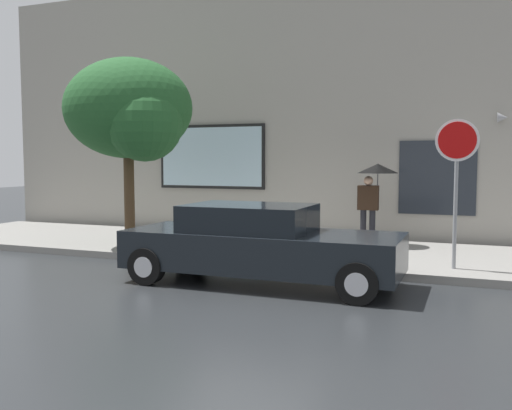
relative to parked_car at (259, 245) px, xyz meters
name	(u,v)px	position (x,y,z in m)	size (l,w,h in m)	color
ground_plane	(244,282)	(-0.29, 0.03, -0.68)	(60.00, 60.00, 0.00)	#282B2D
sidewalk	(295,251)	(-0.29, 3.03, -0.60)	(20.00, 4.00, 0.15)	gray
building_facade	(324,108)	(-0.31, 5.53, 2.81)	(20.00, 0.67, 7.00)	#9E998E
parked_car	(259,245)	(0.00, 0.00, 0.00)	(4.73, 1.81, 1.36)	black
fire_hydrant	(217,235)	(-1.68, 1.84, -0.16)	(0.30, 0.44, 0.76)	white
pedestrian_with_umbrella	(374,181)	(1.26, 4.19, 0.96)	(0.94, 0.94, 1.89)	black
street_tree	(131,112)	(-3.85, 1.93, 2.54)	(3.03, 2.58, 4.29)	#4C3823
stop_sign	(457,164)	(3.11, 1.80, 1.39)	(0.76, 0.10, 2.72)	gray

